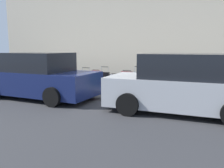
{
  "coord_description": "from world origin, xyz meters",
  "views": [
    {
      "loc": [
        -4.43,
        8.54,
        1.86
      ],
      "look_at": [
        -1.1,
        0.65,
        0.55
      ],
      "focal_mm": 37.42,
      "sensor_mm": 36.0,
      "label": 1
    }
  ],
  "objects_px": {
    "suitcase_teal_2": "(139,81)",
    "suitcase_olive_1": "(152,84)",
    "suitcase_black_5": "(105,80)",
    "parked_car_silver_0": "(181,85)",
    "suitcase_navy_0": "(165,83)",
    "fire_hydrant": "(70,76)",
    "parking_meter": "(204,72)",
    "parked_car_navy_1": "(38,77)",
    "suitcase_silver_4": "(116,82)",
    "bollard_post": "(59,76)",
    "suitcase_maroon_3": "(127,80)",
    "suitcase_red_6": "(96,79)",
    "suitcase_navy_7": "(86,80)"
  },
  "relations": [
    {
      "from": "suitcase_navy_7",
      "to": "fire_hydrant",
      "type": "height_order",
      "value": "suitcase_navy_7"
    },
    {
      "from": "suitcase_maroon_3",
      "to": "suitcase_silver_4",
      "type": "height_order",
      "value": "suitcase_maroon_3"
    },
    {
      "from": "fire_hydrant",
      "to": "parking_meter",
      "type": "bearing_deg",
      "value": -177.54
    },
    {
      "from": "suitcase_black_5",
      "to": "parked_car_navy_1",
      "type": "relative_size",
      "value": 0.2
    },
    {
      "from": "suitcase_olive_1",
      "to": "fire_hydrant",
      "type": "xyz_separation_m",
      "value": [
        3.87,
        -0.05,
        0.12
      ]
    },
    {
      "from": "parked_car_silver_0",
      "to": "suitcase_olive_1",
      "type": "bearing_deg",
      "value": -57.7
    },
    {
      "from": "suitcase_black_5",
      "to": "fire_hydrant",
      "type": "distance_m",
      "value": 1.79
    },
    {
      "from": "suitcase_olive_1",
      "to": "suitcase_silver_4",
      "type": "bearing_deg",
      "value": -2.25
    },
    {
      "from": "suitcase_black_5",
      "to": "suitcase_red_6",
      "type": "relative_size",
      "value": 1.2
    },
    {
      "from": "fire_hydrant",
      "to": "parking_meter",
      "type": "xyz_separation_m",
      "value": [
        -5.81,
        -0.25,
        0.41
      ]
    },
    {
      "from": "suitcase_red_6",
      "to": "parked_car_navy_1",
      "type": "bearing_deg",
      "value": 60.53
    },
    {
      "from": "suitcase_black_5",
      "to": "parked_car_silver_0",
      "type": "distance_m",
      "value": 4.12
    },
    {
      "from": "suitcase_olive_1",
      "to": "bollard_post",
      "type": "distance_m",
      "value": 4.4
    },
    {
      "from": "suitcase_navy_0",
      "to": "suitcase_silver_4",
      "type": "distance_m",
      "value": 2.11
    },
    {
      "from": "suitcase_olive_1",
      "to": "parking_meter",
      "type": "relative_size",
      "value": 0.62
    },
    {
      "from": "suitcase_navy_0",
      "to": "fire_hydrant",
      "type": "relative_size",
      "value": 1.01
    },
    {
      "from": "suitcase_black_5",
      "to": "suitcase_olive_1",
      "type": "bearing_deg",
      "value": 179.86
    },
    {
      "from": "suitcase_red_6",
      "to": "bollard_post",
      "type": "relative_size",
      "value": 0.87
    },
    {
      "from": "suitcase_black_5",
      "to": "bollard_post",
      "type": "height_order",
      "value": "suitcase_black_5"
    },
    {
      "from": "suitcase_navy_0",
      "to": "suitcase_black_5",
      "type": "xyz_separation_m",
      "value": [
        2.6,
        0.02,
        -0.03
      ]
    },
    {
      "from": "suitcase_navy_0",
      "to": "fire_hydrant",
      "type": "xyz_separation_m",
      "value": [
        4.39,
        -0.02,
        0.04
      ]
    },
    {
      "from": "suitcase_teal_2",
      "to": "bollard_post",
      "type": "xyz_separation_m",
      "value": [
        3.86,
        0.2,
        0.08
      ]
    },
    {
      "from": "suitcase_navy_0",
      "to": "parking_meter",
      "type": "distance_m",
      "value": 1.51
    },
    {
      "from": "suitcase_olive_1",
      "to": "suitcase_black_5",
      "type": "distance_m",
      "value": 2.08
    },
    {
      "from": "suitcase_maroon_3",
      "to": "parked_car_navy_1",
      "type": "xyz_separation_m",
      "value": [
        2.78,
        2.25,
        0.27
      ]
    },
    {
      "from": "suitcase_teal_2",
      "to": "suitcase_maroon_3",
      "type": "relative_size",
      "value": 1.22
    },
    {
      "from": "bollard_post",
      "to": "parking_meter",
      "type": "xyz_separation_m",
      "value": [
        -6.34,
        -0.4,
        0.38
      ]
    },
    {
      "from": "suitcase_teal_2",
      "to": "suitcase_olive_1",
      "type": "bearing_deg",
      "value": 169.4
    },
    {
      "from": "suitcase_navy_7",
      "to": "suitcase_maroon_3",
      "type": "bearing_deg",
      "value": 179.53
    },
    {
      "from": "suitcase_teal_2",
      "to": "suitcase_black_5",
      "type": "bearing_deg",
      "value": 3.52
    },
    {
      "from": "suitcase_silver_4",
      "to": "fire_hydrant",
      "type": "xyz_separation_m",
      "value": [
        2.28,
        0.01,
        0.12
      ]
    },
    {
      "from": "suitcase_silver_4",
      "to": "parked_car_navy_1",
      "type": "relative_size",
      "value": 0.14
    },
    {
      "from": "suitcase_maroon_3",
      "to": "suitcase_olive_1",
      "type": "bearing_deg",
      "value": 177.55
    },
    {
      "from": "bollard_post",
      "to": "parking_meter",
      "type": "distance_m",
      "value": 6.36
    },
    {
      "from": "suitcase_teal_2",
      "to": "suitcase_silver_4",
      "type": "relative_size",
      "value": 1.51
    },
    {
      "from": "fire_hydrant",
      "to": "parked_car_navy_1",
      "type": "xyz_separation_m",
      "value": [
        -0.01,
        2.26,
        0.23
      ]
    },
    {
      "from": "parking_meter",
      "to": "suitcase_red_6",
      "type": "bearing_deg",
      "value": 2.53
    },
    {
      "from": "bollard_post",
      "to": "suitcase_red_6",
      "type": "bearing_deg",
      "value": -173.76
    },
    {
      "from": "suitcase_teal_2",
      "to": "suitcase_navy_7",
      "type": "distance_m",
      "value": 2.51
    },
    {
      "from": "bollard_post",
      "to": "parking_meter",
      "type": "relative_size",
      "value": 0.71
    },
    {
      "from": "suitcase_silver_4",
      "to": "suitcase_maroon_3",
      "type": "bearing_deg",
      "value": 178.18
    },
    {
      "from": "suitcase_silver_4",
      "to": "suitcase_olive_1",
      "type": "bearing_deg",
      "value": 177.75
    },
    {
      "from": "fire_hydrant",
      "to": "parked_car_navy_1",
      "type": "distance_m",
      "value": 2.27
    },
    {
      "from": "suitcase_teal_2",
      "to": "parking_meter",
      "type": "xyz_separation_m",
      "value": [
        -2.47,
        -0.2,
        0.46
      ]
    },
    {
      "from": "suitcase_navy_0",
      "to": "suitcase_olive_1",
      "type": "bearing_deg",
      "value": 2.81
    },
    {
      "from": "suitcase_red_6",
      "to": "suitcase_silver_4",
      "type": "bearing_deg",
      "value": 177.61
    },
    {
      "from": "suitcase_black_5",
      "to": "suitcase_navy_7",
      "type": "relative_size",
      "value": 1.09
    },
    {
      "from": "suitcase_teal_2",
      "to": "suitcase_maroon_3",
      "type": "height_order",
      "value": "suitcase_teal_2"
    },
    {
      "from": "bollard_post",
      "to": "parked_car_navy_1",
      "type": "xyz_separation_m",
      "value": [
        -0.54,
        2.11,
        0.2
      ]
    },
    {
      "from": "suitcase_olive_1",
      "to": "suitcase_navy_7",
      "type": "bearing_deg",
      "value": -1.17
    }
  ]
}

